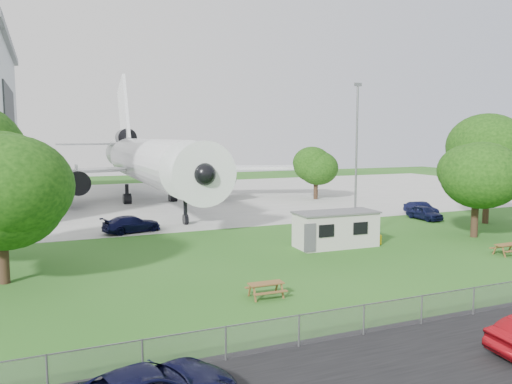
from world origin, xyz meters
name	(u,v)px	position (x,y,z in m)	size (l,w,h in m)	color
ground	(298,272)	(0.00, 0.00, 0.00)	(160.00, 160.00, 0.00)	#387027
asphalt_strip	(466,361)	(0.00, -13.00, 0.01)	(120.00, 8.00, 0.02)	black
concrete_apron	(161,199)	(0.00, 38.00, 0.01)	(120.00, 46.00, 0.03)	#B7B7B2
airliner	(148,159)	(-2.00, 35.86, 5.27)	(46.36, 47.73, 17.69)	white
site_cabin	(336,229)	(5.85, 5.17, 1.31)	(6.79, 2.89, 2.62)	beige
picnic_west	(266,297)	(-3.73, -3.53, 0.00)	(1.80, 1.50, 0.76)	brown
picnic_east	(507,255)	(15.29, -1.72, 0.00)	(1.80, 1.50, 0.76)	brown
fence	(403,328)	(0.00, -9.50, 0.00)	(58.00, 0.04, 1.30)	gray
lamp_mast	(356,164)	(8.20, 6.20, 6.00)	(0.16, 0.16, 12.00)	slate
tree_west_small	(0,194)	(-16.10, 4.35, 4.99)	(7.28, 7.28, 8.63)	#382619
tree_east_front	(477,176)	(18.03, 3.77, 5.00)	(6.59, 6.59, 8.30)	#382619
tree_east_back	(489,150)	(24.06, 8.14, 6.85)	(7.67, 7.67, 10.70)	#382619
tree_far_apron	(316,166)	(18.38, 30.03, 4.25)	(6.29, 6.29, 7.41)	#382619
car_ne_hatch	(424,213)	(20.20, 11.97, 0.68)	(1.62, 4.02, 1.37)	black
car_ne_sedan	(421,209)	(21.71, 14.18, 0.68)	(1.44, 4.13, 1.36)	black
car_apron_van	(132,224)	(-7.21, 16.51, 0.72)	(2.00, 4.93, 1.43)	black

